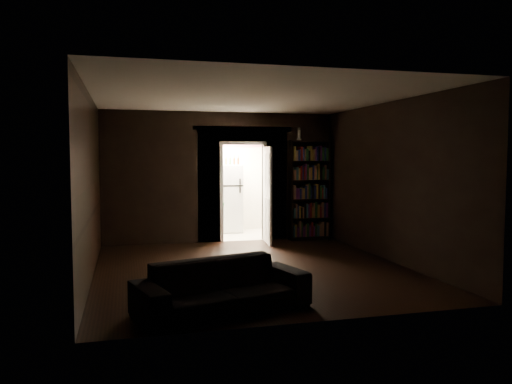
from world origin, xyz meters
TOP-DOWN VIEW (x-y plane):
  - ground at (0.00, 0.00)m, footprint 5.50×5.50m
  - room_walls at (-0.01, 1.07)m, footprint 5.02×5.61m
  - kitchen_alcove at (0.50, 3.87)m, footprint 2.20×1.80m
  - sofa at (-0.89, -2.10)m, footprint 2.22×1.42m
  - bookshelf at (1.95, 2.55)m, footprint 0.95×0.58m
  - refrigerator at (0.37, 4.11)m, footprint 0.77×0.72m
  - door at (0.92, 2.31)m, footprint 0.14×0.85m
  - figurine at (1.70, 2.51)m, footprint 0.12×0.12m
  - bottles at (0.43, 4.04)m, footprint 0.57×0.15m

SIDE VIEW (x-z plane):
  - ground at x=0.00m, z-range 0.00..0.00m
  - sofa at x=-0.89m, z-range 0.00..0.79m
  - refrigerator at x=0.37m, z-range 0.00..1.65m
  - door at x=0.92m, z-range 0.00..2.05m
  - bookshelf at x=1.95m, z-range 0.00..2.20m
  - kitchen_alcove at x=0.50m, z-range -0.09..2.51m
  - room_walls at x=-0.01m, z-range 0.26..3.10m
  - bottles at x=0.43m, z-range 1.65..1.88m
  - figurine at x=1.70m, z-range 2.20..2.48m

